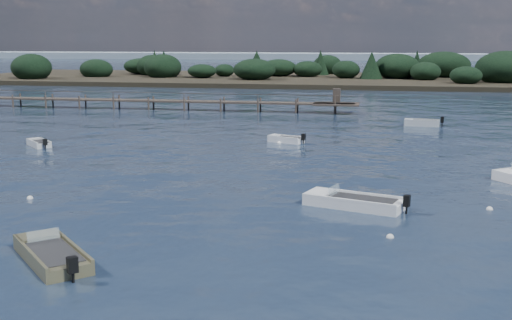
% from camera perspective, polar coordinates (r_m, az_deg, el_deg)
% --- Properties ---
extents(ground, '(400.00, 400.00, 0.00)m').
position_cam_1_polar(ground, '(83.75, 4.91, 5.15)').
color(ground, '#162234').
rests_on(ground, ground).
extents(tender_far_grey_b, '(3.65, 1.63, 1.23)m').
position_cam_1_polar(tender_far_grey_b, '(62.58, 14.53, 3.11)').
color(tender_far_grey_b, '#B7BCBF').
rests_on(tender_far_grey_b, ground).
extents(tender_far_white, '(3.14, 2.06, 1.07)m').
position_cam_1_polar(tender_far_white, '(50.95, 2.67, 1.73)').
color(tender_far_white, white).
rests_on(tender_far_white, ground).
extents(dinghy_mid_white_a, '(5.21, 3.18, 1.20)m').
position_cam_1_polar(dinghy_mid_white_a, '(31.92, 8.67, -3.86)').
color(dinghy_mid_white_a, white).
rests_on(dinghy_mid_white_a, ground).
extents(tender_far_grey, '(2.75, 2.71, 0.99)m').
position_cam_1_polar(tender_far_grey, '(51.87, -18.73, 1.31)').
color(tender_far_grey, '#B7BCBF').
rests_on(tender_far_grey, ground).
extents(dinghy_near_olive, '(4.41, 4.49, 1.21)m').
position_cam_1_polar(dinghy_near_olive, '(25.25, -17.70, -8.22)').
color(dinghy_near_olive, brown).
rests_on(dinghy_near_olive, ground).
extents(buoy_b, '(0.32, 0.32, 0.32)m').
position_cam_1_polar(buoy_b, '(27.42, 11.83, -6.76)').
color(buoy_b, white).
rests_on(buoy_b, ground).
extents(buoy_c, '(0.32, 0.32, 0.32)m').
position_cam_1_polar(buoy_c, '(35.17, -19.45, -3.26)').
color(buoy_c, white).
rests_on(buoy_c, ground).
extents(buoy_d, '(0.32, 0.32, 0.32)m').
position_cam_1_polar(buoy_d, '(33.07, 20.05, -4.17)').
color(buoy_d, white).
rests_on(buoy_d, ground).
extents(buoy_e, '(0.32, 0.32, 0.32)m').
position_cam_1_polar(buoy_e, '(50.60, 2.07, 1.50)').
color(buoy_e, white).
rests_on(buoy_e, ground).
extents(jetty, '(64.50, 3.20, 3.40)m').
position_cam_1_polar(jetty, '(77.32, -12.32, 5.21)').
color(jetty, '#443A32').
rests_on(jetty, ground).
extents(far_headland, '(190.00, 40.00, 5.80)m').
position_cam_1_polar(far_headland, '(124.25, 18.46, 7.38)').
color(far_headland, black).
rests_on(far_headland, ground).
extents(distant_haze, '(280.00, 20.00, 2.40)m').
position_cam_1_polar(distant_haze, '(271.45, -10.81, 8.87)').
color(distant_haze, '#8394A2').
rests_on(distant_haze, ground).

